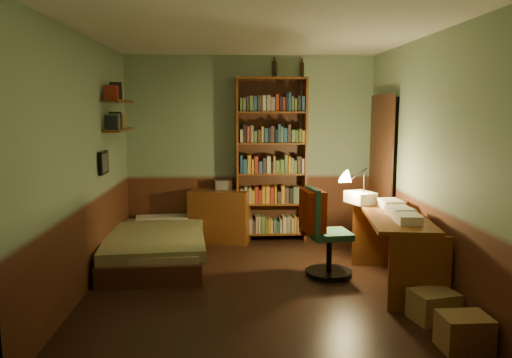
{
  "coord_description": "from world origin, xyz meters",
  "views": [
    {
      "loc": [
        -0.26,
        -5.1,
        1.85
      ],
      "look_at": [
        0.0,
        0.25,
        1.1
      ],
      "focal_mm": 35.0,
      "sensor_mm": 36.0,
      "label": 1
    }
  ],
  "objects_px": {
    "office_chair": "(330,226)",
    "cardboard_box_b": "(434,306)",
    "bed": "(157,235)",
    "mini_stereo": "(223,184)",
    "dresser": "(220,216)",
    "desk": "(395,251)",
    "bookshelf": "(271,160)",
    "cardboard_box_a": "(464,332)",
    "desk_lamp": "(364,176)"
  },
  "relations": [
    {
      "from": "office_chair",
      "to": "cardboard_box_b",
      "type": "bearing_deg",
      "value": -68.56
    },
    {
      "from": "bed",
      "to": "mini_stereo",
      "type": "bearing_deg",
      "value": 46.1
    },
    {
      "from": "bed",
      "to": "dresser",
      "type": "height_order",
      "value": "dresser"
    },
    {
      "from": "cardboard_box_b",
      "to": "dresser",
      "type": "bearing_deg",
      "value": 125.3
    },
    {
      "from": "desk",
      "to": "cardboard_box_b",
      "type": "bearing_deg",
      "value": -77.66
    },
    {
      "from": "bed",
      "to": "dresser",
      "type": "xyz_separation_m",
      "value": [
        0.75,
        0.79,
        0.06
      ]
    },
    {
      "from": "bookshelf",
      "to": "office_chair",
      "type": "bearing_deg",
      "value": -73.82
    },
    {
      "from": "cardboard_box_a",
      "to": "cardboard_box_b",
      "type": "bearing_deg",
      "value": 91.98
    },
    {
      "from": "cardboard_box_b",
      "to": "bed",
      "type": "bearing_deg",
      "value": 144.1
    },
    {
      "from": "bed",
      "to": "office_chair",
      "type": "height_order",
      "value": "office_chair"
    },
    {
      "from": "bed",
      "to": "desk",
      "type": "bearing_deg",
      "value": -25.31
    },
    {
      "from": "mini_stereo",
      "to": "desk",
      "type": "bearing_deg",
      "value": -55.44
    },
    {
      "from": "dresser",
      "to": "desk",
      "type": "distance_m",
      "value": 2.66
    },
    {
      "from": "desk",
      "to": "desk_lamp",
      "type": "xyz_separation_m",
      "value": [
        -0.16,
        0.71,
        0.7
      ]
    },
    {
      "from": "bed",
      "to": "desk",
      "type": "xyz_separation_m",
      "value": [
        2.63,
        -1.09,
        0.07
      ]
    },
    {
      "from": "bed",
      "to": "dresser",
      "type": "distance_m",
      "value": 1.1
    },
    {
      "from": "dresser",
      "to": "mini_stereo",
      "type": "height_order",
      "value": "mini_stereo"
    },
    {
      "from": "office_chair",
      "to": "dresser",
      "type": "bearing_deg",
      "value": 122.01
    },
    {
      "from": "desk_lamp",
      "to": "cardboard_box_a",
      "type": "xyz_separation_m",
      "value": [
        0.25,
        -2.12,
        -0.95
      ]
    },
    {
      "from": "dresser",
      "to": "bookshelf",
      "type": "relative_size",
      "value": 0.36
    },
    {
      "from": "cardboard_box_b",
      "to": "bookshelf",
      "type": "bearing_deg",
      "value": 113.39
    },
    {
      "from": "desk_lamp",
      "to": "cardboard_box_a",
      "type": "height_order",
      "value": "desk_lamp"
    },
    {
      "from": "bed",
      "to": "desk",
      "type": "relative_size",
      "value": 1.45
    },
    {
      "from": "bed",
      "to": "cardboard_box_a",
      "type": "distance_m",
      "value": 3.7
    },
    {
      "from": "dresser",
      "to": "cardboard_box_b",
      "type": "relative_size",
      "value": 2.2
    },
    {
      "from": "office_chair",
      "to": "cardboard_box_b",
      "type": "distance_m",
      "value": 1.49
    },
    {
      "from": "dresser",
      "to": "desk",
      "type": "xyz_separation_m",
      "value": [
        1.88,
        -1.89,
        0.01
      ]
    },
    {
      "from": "bed",
      "to": "bookshelf",
      "type": "height_order",
      "value": "bookshelf"
    },
    {
      "from": "dresser",
      "to": "desk",
      "type": "relative_size",
      "value": 0.58
    },
    {
      "from": "cardboard_box_b",
      "to": "office_chair",
      "type": "bearing_deg",
      "value": 119.17
    },
    {
      "from": "desk_lamp",
      "to": "mini_stereo",
      "type": "bearing_deg",
      "value": 144.61
    },
    {
      "from": "bed",
      "to": "office_chair",
      "type": "bearing_deg",
      "value": -22.4
    },
    {
      "from": "mini_stereo",
      "to": "cardboard_box_b",
      "type": "distance_m",
      "value": 3.51
    },
    {
      "from": "bed",
      "to": "bookshelf",
      "type": "bearing_deg",
      "value": 28.03
    },
    {
      "from": "office_chair",
      "to": "mini_stereo",
      "type": "bearing_deg",
      "value": 118.69
    },
    {
      "from": "cardboard_box_a",
      "to": "desk_lamp",
      "type": "bearing_deg",
      "value": 96.68
    },
    {
      "from": "office_chair",
      "to": "cardboard_box_b",
      "type": "xyz_separation_m",
      "value": [
        0.69,
        -1.24,
        -0.44
      ]
    },
    {
      "from": "desk",
      "to": "cardboard_box_a",
      "type": "xyz_separation_m",
      "value": [
        0.09,
        -1.41,
        -0.24
      ]
    },
    {
      "from": "bed",
      "to": "mini_stereo",
      "type": "relative_size",
      "value": 8.73
    },
    {
      "from": "mini_stereo",
      "to": "cardboard_box_b",
      "type": "height_order",
      "value": "mini_stereo"
    },
    {
      "from": "desk",
      "to": "dresser",
      "type": "bearing_deg",
      "value": 142.5
    },
    {
      "from": "cardboard_box_a",
      "to": "bed",
      "type": "bearing_deg",
      "value": 137.41
    },
    {
      "from": "bookshelf",
      "to": "desk_lamp",
      "type": "distance_m",
      "value": 1.61
    },
    {
      "from": "desk",
      "to": "cardboard_box_a",
      "type": "distance_m",
      "value": 1.43
    },
    {
      "from": "office_chair",
      "to": "desk",
      "type": "bearing_deg",
      "value": -38.83
    },
    {
      "from": "bed",
      "to": "cardboard_box_b",
      "type": "distance_m",
      "value": 3.34
    },
    {
      "from": "desk",
      "to": "cardboard_box_a",
      "type": "bearing_deg",
      "value": -78.72
    },
    {
      "from": "bed",
      "to": "office_chair",
      "type": "distance_m",
      "value": 2.15
    },
    {
      "from": "mini_stereo",
      "to": "desk",
      "type": "xyz_separation_m",
      "value": [
        1.83,
        -2.01,
        -0.42
      ]
    },
    {
      "from": "mini_stereo",
      "to": "office_chair",
      "type": "bearing_deg",
      "value": -61.29
    }
  ]
}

